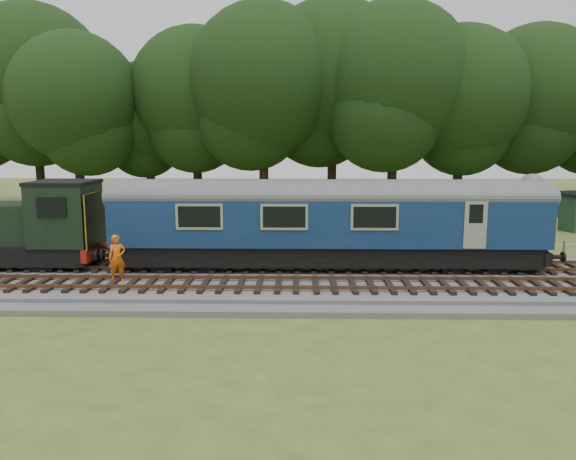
{
  "coord_description": "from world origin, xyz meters",
  "views": [
    {
      "loc": [
        -2.72,
        -22.15,
        5.89
      ],
      "look_at": [
        -3.19,
        1.4,
        2.0
      ],
      "focal_mm": 35.0,
      "sensor_mm": 36.0,
      "label": 1
    }
  ],
  "objects": [
    {
      "name": "ground",
      "position": [
        0.0,
        0.0,
        0.0
      ],
      "size": [
        120.0,
        120.0,
        0.0
      ],
      "primitive_type": "plane",
      "color": "#455C22",
      "rests_on": "ground"
    },
    {
      "name": "ballast",
      "position": [
        0.0,
        0.0,
        0.17
      ],
      "size": [
        70.0,
        7.0,
        0.35
      ],
      "primitive_type": "cube",
      "color": "#4C4C4F",
      "rests_on": "ground"
    },
    {
      "name": "track_north",
      "position": [
        0.0,
        1.4,
        0.42
      ],
      "size": [
        67.2,
        2.4,
        0.21
      ],
      "color": "black",
      "rests_on": "ballast"
    },
    {
      "name": "track_south",
      "position": [
        0.0,
        -1.6,
        0.42
      ],
      "size": [
        67.2,
        2.4,
        0.21
      ],
      "color": "black",
      "rests_on": "ballast"
    },
    {
      "name": "fence",
      "position": [
        0.0,
        4.5,
        0.0
      ],
      "size": [
        64.0,
        0.12,
        1.0
      ],
      "primitive_type": null,
      "color": "#6B6054",
      "rests_on": "ground"
    },
    {
      "name": "tree_line",
      "position": [
        0.0,
        22.0,
        0.0
      ],
      "size": [
        70.0,
        8.0,
        18.0
      ],
      "primitive_type": null,
      "color": "black",
      "rests_on": "ground"
    },
    {
      "name": "dmu_railcar",
      "position": [
        -1.5,
        1.4,
        2.61
      ],
      "size": [
        18.05,
        2.86,
        3.88
      ],
      "color": "black",
      "rests_on": "ground"
    },
    {
      "name": "shunter_loco",
      "position": [
        -15.43,
        1.4,
        1.97
      ],
      "size": [
        8.91,
        2.6,
        3.38
      ],
      "color": "black",
      "rests_on": "ground"
    },
    {
      "name": "worker",
      "position": [
        -9.79,
        -0.97,
        1.26
      ],
      "size": [
        0.79,
        0.69,
        1.83
      ],
      "primitive_type": "imported",
      "rotation": [
        0.0,
        0.0,
        0.47
      ],
      "color": "#EA5E0C",
      "rests_on": "ballast"
    }
  ]
}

